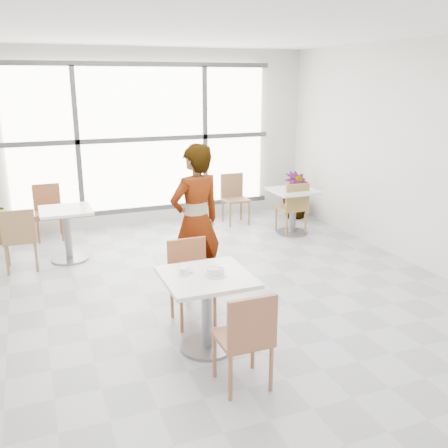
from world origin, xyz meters
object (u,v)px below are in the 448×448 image
object	(u,v)px
chair_near	(247,335)
bg_chair_right_near	(294,205)
main_table	(207,298)
bg_table_left	(67,227)
bg_table_right	(293,205)
chair_far	(190,275)
oatmeal_bowl	(215,271)
bg_chair_left_near	(19,236)
bg_chair_left_far	(48,208)
bg_chair_right_far	(234,195)
plant_right	(295,195)
coffee_cup	(184,271)
person	(196,222)

from	to	relation	value
chair_near	bg_chair_right_near	size ratio (longest dim) A/B	1.00
main_table	bg_table_left	world-z (taller)	same
main_table	bg_table_right	bearing A→B (deg)	49.23
chair_far	oatmeal_bowl	distance (m)	0.75
bg_chair_left_near	bg_chair_left_far	bearing A→B (deg)	-106.63
oatmeal_bowl	bg_chair_left_near	xyz separation A→B (m)	(-1.70, 2.82, -0.29)
main_table	bg_chair_left_far	distance (m)	4.38
chair_near	bg_table_left	xyz separation A→B (m)	(-1.09, 3.76, -0.01)
bg_table_right	bg_chair_right_far	distance (m)	1.18
main_table	chair_far	world-z (taller)	chair_far
bg_chair_left_near	bg_chair_right_near	distance (m)	4.19
plant_right	coffee_cup	bearing A→B (deg)	-131.31
oatmeal_bowl	bg_chair_left_near	world-z (taller)	bg_chair_left_near
bg_chair_left_far	plant_right	world-z (taller)	bg_chair_left_far
chair_far	plant_right	xyz separation A→B (m)	(3.06, 3.18, -0.08)
person	bg_chair_left_far	xyz separation A→B (m)	(-1.51, 3.00, -0.40)
oatmeal_bowl	person	bearing A→B (deg)	79.59
person	coffee_cup	bearing A→B (deg)	51.07
person	bg_chair_right_near	size ratio (longest dim) A/B	2.08
oatmeal_bowl	bg_chair_left_near	bearing A→B (deg)	121.11
bg_chair_left_far	plant_right	distance (m)	4.33
bg_table_left	bg_chair_left_far	distance (m)	1.21
plant_right	person	bearing A→B (deg)	-136.87
bg_table_left	bg_chair_right_near	world-z (taller)	bg_chair_right_near
bg_chair_right_far	chair_far	bearing A→B (deg)	-119.62
bg_table_left	bg_chair_right_near	bearing A→B (deg)	-1.51
main_table	bg_table_right	distance (m)	3.93
bg_chair_right_near	main_table	bearing A→B (deg)	48.80
bg_table_right	plant_right	distance (m)	1.02
coffee_cup	plant_right	size ratio (longest dim) A/B	0.19
coffee_cup	bg_chair_left_far	distance (m)	4.25
person	bg_chair_right_far	world-z (taller)	person
coffee_cup	plant_right	distance (m)	4.99
person	chair_far	bearing A→B (deg)	49.97
bg_chair_right_far	main_table	bearing A→B (deg)	-115.95
chair_near	person	size ratio (longest dim) A/B	0.48
main_table	coffee_cup	world-z (taller)	coffee_cup
chair_far	bg_chair_right_near	bearing A→B (deg)	42.09
chair_far	bg_chair_left_near	size ratio (longest dim) A/B	1.00
person	bg_chair_left_far	size ratio (longest dim) A/B	2.08
main_table	chair_far	bearing A→B (deg)	85.98
bg_chair_left_near	bg_chair_left_far	xyz separation A→B (m)	(0.43, 1.42, 0.00)
oatmeal_bowl	bg_chair_left_far	world-z (taller)	bg_chair_left_far
chair_far	coffee_cup	world-z (taller)	chair_far
bg_chair_right_far	plant_right	distance (m)	1.18
person	chair_near	bearing A→B (deg)	68.05
coffee_cup	person	world-z (taller)	person
bg_table_right	chair_far	bearing A→B (deg)	-137.33
main_table	bg_chair_right_far	xyz separation A→B (m)	(1.93, 3.97, -0.02)
main_table	bg_chair_left_near	xyz separation A→B (m)	(-1.63, 2.79, -0.02)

